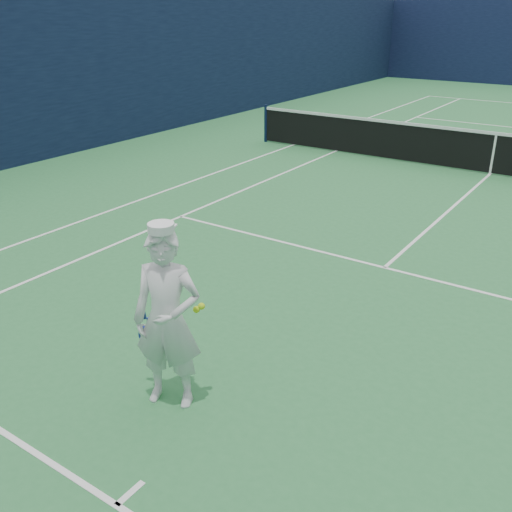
{
  "coord_description": "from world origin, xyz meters",
  "views": [
    {
      "loc": [
        2.83,
        -14.04,
        3.67
      ],
      "look_at": [
        -0.54,
        -9.11,
        1.05
      ],
      "focal_mm": 40.0,
      "sensor_mm": 36.0,
      "label": 1
    }
  ],
  "objects": [
    {
      "name": "ground",
      "position": [
        0.0,
        0.0,
        0.0
      ],
      "size": [
        80.0,
        80.0,
        0.0
      ],
      "primitive_type": "plane",
      "color": "#2C743C",
      "rests_on": "ground"
    },
    {
      "name": "court_markings",
      "position": [
        0.0,
        0.0,
        0.0
      ],
      "size": [
        11.03,
        23.83,
        0.01
      ],
      "color": "white",
      "rests_on": "ground"
    },
    {
      "name": "windscreen_fence",
      "position": [
        0.0,
        0.0,
        2.0
      ],
      "size": [
        20.12,
        36.12,
        4.0
      ],
      "color": "#0E1636",
      "rests_on": "ground"
    },
    {
      "name": "tennis_net",
      "position": [
        0.0,
        0.0,
        0.55
      ],
      "size": [
        12.88,
        0.09,
        1.07
      ],
      "color": "#141E4C",
      "rests_on": "ground"
    },
    {
      "name": "tennis_player",
      "position": [
        -0.54,
        -10.61,
        0.93
      ],
      "size": [
        0.88,
        0.66,
        1.91
      ],
      "rotation": [
        0.0,
        0.0,
        0.39
      ],
      "color": "white",
      "rests_on": "ground"
    }
  ]
}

